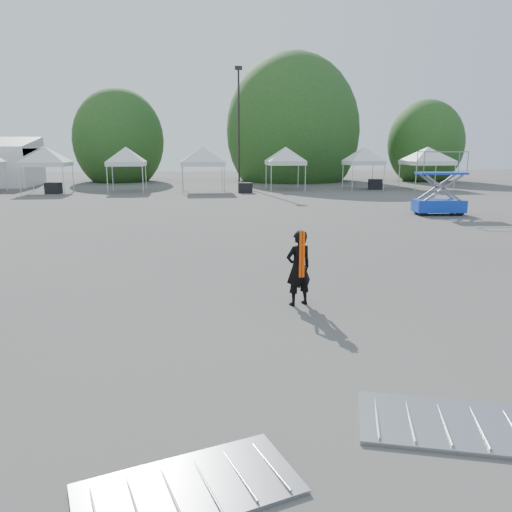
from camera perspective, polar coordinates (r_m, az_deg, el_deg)
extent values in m
plane|color=#474442|center=(11.54, -2.02, -4.33)|extent=(120.00, 120.00, 0.00)
cylinder|color=black|center=(43.22, -1.97, 14.25)|extent=(0.16, 0.16, 9.50)
cube|color=black|center=(43.66, -2.02, 20.69)|extent=(0.60, 0.25, 0.30)
cylinder|color=#382314|center=(51.54, -15.24, 9.51)|extent=(0.36, 0.36, 2.27)
ellipsoid|color=#244918|center=(51.49, -15.42, 12.62)|extent=(4.16, 4.16, 4.78)
cylinder|color=#382314|center=(51.03, 4.15, 10.17)|extent=(0.36, 0.36, 2.80)
ellipsoid|color=#244918|center=(51.02, 4.21, 14.04)|extent=(5.12, 5.12, 5.89)
cylinder|color=#382314|center=(53.28, 18.61, 9.28)|extent=(0.36, 0.36, 2.10)
ellipsoid|color=#244918|center=(53.23, 18.81, 12.06)|extent=(3.84, 3.84, 4.42)
cylinder|color=silver|center=(43.49, -26.65, 8.01)|extent=(0.06, 0.06, 2.00)
cylinder|color=silver|center=(39.19, -25.38, 7.79)|extent=(0.06, 0.06, 2.00)
cylinder|color=silver|center=(38.38, -21.14, 8.08)|extent=(0.06, 0.06, 2.00)
cylinder|color=silver|center=(42.01, -24.15, 8.13)|extent=(0.06, 0.06, 2.00)
cylinder|color=silver|center=(41.25, -20.18, 8.39)|extent=(0.06, 0.06, 2.00)
cube|color=silver|center=(40.13, -22.84, 9.64)|extent=(3.16, 3.16, 0.30)
pyramid|color=silver|center=(40.11, -22.99, 11.42)|extent=(4.47, 4.47, 1.10)
cylinder|color=silver|center=(38.28, -16.64, 8.38)|extent=(0.06, 0.06, 2.00)
cylinder|color=silver|center=(37.95, -12.81, 8.56)|extent=(0.06, 0.06, 2.00)
cylinder|color=silver|center=(40.79, -16.07, 8.63)|extent=(0.06, 0.06, 2.00)
cylinder|color=silver|center=(40.48, -12.47, 8.79)|extent=(0.06, 0.06, 2.00)
cube|color=silver|center=(39.30, -14.58, 10.17)|extent=(2.74, 2.74, 0.30)
pyramid|color=silver|center=(39.28, -14.68, 11.99)|extent=(3.88, 3.88, 1.10)
cylinder|color=silver|center=(36.64, -8.43, 8.60)|extent=(0.06, 0.06, 2.00)
cylinder|color=silver|center=(36.70, -3.62, 8.71)|extent=(0.06, 0.06, 2.00)
cylinder|color=silver|center=(39.68, -8.35, 8.88)|extent=(0.06, 0.06, 2.00)
cylinder|color=silver|center=(39.74, -3.90, 8.99)|extent=(0.06, 0.06, 2.00)
cube|color=silver|center=(38.11, -6.11, 10.43)|extent=(3.25, 3.25, 0.30)
pyramid|color=silver|center=(38.09, -6.15, 12.31)|extent=(4.59, 4.59, 1.10)
cylinder|color=silver|center=(38.56, 1.75, 8.91)|extent=(0.06, 0.06, 2.00)
cylinder|color=silver|center=(39.07, 5.66, 8.90)|extent=(0.06, 0.06, 2.00)
cylinder|color=silver|center=(41.20, 1.16, 9.13)|extent=(0.06, 0.06, 2.00)
cylinder|color=silver|center=(41.67, 4.84, 9.13)|extent=(0.06, 0.06, 2.00)
cube|color=silver|center=(40.05, 3.37, 10.57)|extent=(2.87, 2.87, 0.30)
pyramid|color=silver|center=(40.03, 3.40, 12.36)|extent=(4.05, 4.05, 1.10)
cylinder|color=silver|center=(39.49, 10.96, 8.77)|extent=(0.06, 0.06, 2.00)
cylinder|color=silver|center=(40.35, 14.42, 8.68)|extent=(0.06, 0.06, 2.00)
cylinder|color=silver|center=(41.90, 9.89, 9.01)|extent=(0.06, 0.06, 2.00)
cylinder|color=silver|center=(42.71, 13.18, 8.93)|extent=(0.06, 0.06, 2.00)
cube|color=silver|center=(41.05, 12.18, 10.36)|extent=(2.73, 2.73, 0.30)
pyramid|color=silver|center=(41.03, 12.26, 12.10)|extent=(3.86, 3.86, 1.10)
cylinder|color=silver|center=(40.55, 17.79, 8.50)|extent=(0.06, 0.06, 2.00)
cylinder|color=silver|center=(41.97, 21.75, 8.33)|extent=(0.06, 0.06, 2.00)
cylinder|color=silver|center=(43.44, 16.04, 8.83)|extent=(0.06, 0.06, 2.00)
cylinder|color=silver|center=(44.77, 19.81, 8.67)|extent=(0.06, 0.06, 2.00)
cube|color=silver|center=(42.61, 18.95, 10.04)|extent=(3.36, 3.36, 0.30)
pyramid|color=silver|center=(42.59, 19.07, 11.72)|extent=(4.75, 4.75, 1.10)
imported|color=black|center=(10.57, 4.88, -1.38)|extent=(0.69, 0.57, 1.62)
cube|color=#FF4605|center=(10.34, 5.10, 0.15)|extent=(0.13, 0.02, 0.97)
cube|color=#0E4BB9|center=(26.57, 20.14, 5.42)|extent=(2.52, 1.46, 0.60)
cube|color=#0E4BB9|center=(26.44, 20.40, 8.86)|extent=(2.41, 1.40, 0.10)
cylinder|color=black|center=(25.82, 18.62, 4.74)|extent=(0.37, 0.19, 0.36)
cylinder|color=black|center=(26.47, 22.31, 4.64)|extent=(0.37, 0.19, 0.36)
cylinder|color=black|center=(26.76, 17.91, 5.03)|extent=(0.37, 0.19, 0.36)
cylinder|color=black|center=(27.39, 21.50, 4.93)|extent=(0.37, 0.19, 0.36)
cube|color=#95989C|center=(5.44, -7.75, -24.94)|extent=(2.37, 1.67, 0.05)
cube|color=#95989C|center=(6.82, 22.36, -17.43)|extent=(2.66, 1.88, 0.05)
cube|color=black|center=(39.29, -22.14, 7.19)|extent=(1.18, 1.02, 0.78)
cube|color=black|center=(37.06, -1.22, 7.80)|extent=(1.12, 0.97, 0.75)
cube|color=black|center=(41.39, 13.46, 7.98)|extent=(1.16, 0.99, 0.80)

